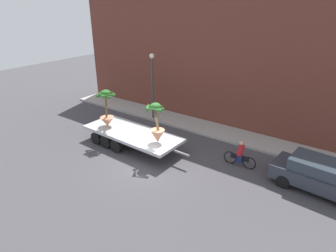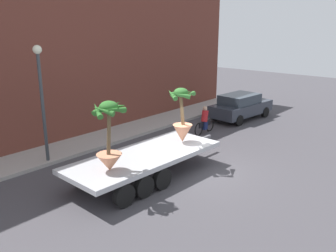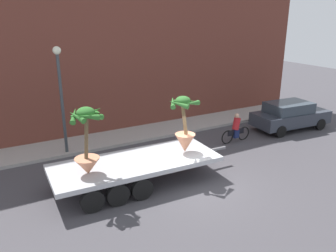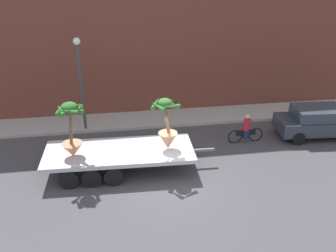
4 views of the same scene
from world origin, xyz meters
The scene contains 9 objects.
ground_plane centered at (0.00, 0.00, 0.00)m, with size 60.00×60.00×0.00m, color #423F44.
sidewalk centered at (0.00, 6.10, 0.07)m, with size 24.00×2.20×0.15m, color #A39E99.
building_facade centered at (0.00, 7.80, 4.80)m, with size 24.00×1.20×9.60m, color brown.
flatbed_trailer centered at (-2.33, 1.13, 0.78)m, with size 7.42×2.69×0.98m.
potted_palm_rear centered at (-0.03, 0.95, 1.98)m, with size 1.26×1.24×2.32m.
potted_palm_middle centered at (-3.95, 0.90, 2.11)m, with size 1.24×1.24×2.41m.
cyclist centered at (4.24, 2.80, 0.67)m, with size 1.84×0.35×1.54m.
parked_car centered at (8.20, 2.88, 0.83)m, with size 4.55×2.18×1.58m.
street_lamp centered at (-3.75, 5.30, 3.23)m, with size 0.36×0.36×4.83m.
Camera 4 is at (-2.14, -13.06, 8.81)m, focal length 39.85 mm.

